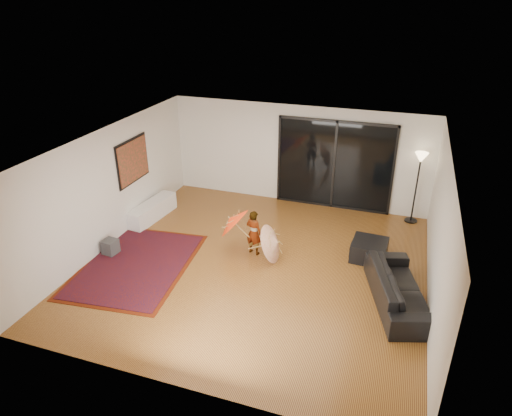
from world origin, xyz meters
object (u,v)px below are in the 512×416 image
at_px(sofa, 399,288).
at_px(child, 254,232).
at_px(media_console, 152,211).
at_px(ottoman, 369,250).

height_order(sofa, child, child).
xyz_separation_m(media_console, ottoman, (5.51, -0.19, -0.01)).
relative_size(media_console, sofa, 0.73).
height_order(media_console, ottoman, media_console).
distance_m(media_console, ottoman, 5.51).
distance_m(media_console, child, 3.15).
bearing_deg(child, ottoman, -151.65).
bearing_deg(sofa, ottoman, 8.42).
bearing_deg(sofa, child, 57.87).
xyz_separation_m(sofa, ottoman, (-0.69, 1.43, -0.11)).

